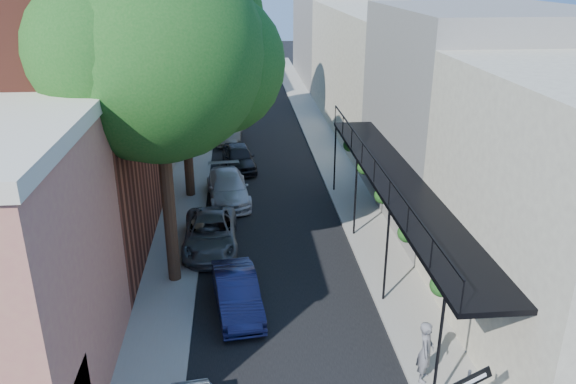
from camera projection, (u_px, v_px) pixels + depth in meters
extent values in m
cube|color=black|center=(258.00, 129.00, 38.94)|extent=(6.00, 64.00, 0.01)
cube|color=gray|center=(200.00, 130.00, 38.59)|extent=(2.00, 64.00, 0.12)
cube|color=gray|center=(315.00, 127.00, 39.25)|extent=(2.00, 64.00, 0.12)
cube|color=maroon|center=(7.00, 95.00, 21.08)|extent=(10.00, 12.00, 12.00)
cube|color=gray|center=(136.00, 39.00, 20.75)|extent=(0.06, 7.00, 4.00)
cube|color=gray|center=(106.00, 77.00, 32.82)|extent=(8.00, 12.00, 9.00)
cube|color=beige|center=(141.00, 40.00, 45.57)|extent=(8.00, 16.00, 10.00)
cube|color=tan|center=(163.00, 33.00, 58.88)|extent=(8.00, 12.00, 8.00)
cube|color=gray|center=(479.00, 116.00, 24.15)|extent=(8.00, 10.00, 9.00)
cube|color=beige|center=(389.00, 69.00, 38.20)|extent=(8.00, 20.00, 8.00)
cube|color=gray|center=(342.00, 28.00, 54.47)|extent=(8.00, 16.00, 10.00)
cube|color=black|center=(400.00, 183.00, 19.50)|extent=(2.00, 16.00, 0.15)
cube|color=black|center=(375.00, 160.00, 19.10)|extent=(0.05, 16.00, 0.05)
cylinder|color=black|center=(438.00, 352.00, 13.59)|extent=(0.08, 0.08, 3.40)
cylinder|color=black|center=(335.00, 157.00, 27.45)|extent=(0.08, 0.08, 3.40)
sphere|color=#144915|center=(441.00, 285.00, 14.08)|extent=(0.60, 0.60, 0.60)
sphere|color=#144915|center=(383.00, 195.00, 19.62)|extent=(0.60, 0.60, 0.60)
sphere|color=#144915|center=(350.00, 145.00, 25.17)|extent=(0.60, 0.60, 0.60)
cube|color=black|center=(472.00, 380.00, 11.35)|extent=(0.89, 0.15, 0.58)
cube|color=white|center=(473.00, 381.00, 11.33)|extent=(0.60, 0.10, 0.31)
cylinder|color=#382416|center=(168.00, 190.00, 18.84)|extent=(0.44, 0.44, 7.00)
sphere|color=#144915|center=(156.00, 53.00, 17.15)|extent=(6.80, 6.80, 6.80)
sphere|color=#144915|center=(214.00, 64.00, 18.42)|extent=(4.76, 4.76, 4.76)
cylinder|color=#382416|center=(187.00, 135.00, 26.36)|extent=(0.44, 0.44, 6.30)
sphere|color=#144915|center=(180.00, 47.00, 24.85)|extent=(6.00, 6.00, 6.00)
sphere|color=#144915|center=(216.00, 55.00, 25.99)|extent=(4.20, 4.20, 4.20)
cylinder|color=#382416|center=(197.00, 86.00, 34.48)|extent=(0.44, 0.44, 7.35)
sphere|color=#144915|center=(192.00, 5.00, 32.72)|extent=(7.00, 7.00, 7.00)
sphere|color=#144915|center=(223.00, 13.00, 34.02)|extent=(4.90, 4.90, 4.90)
imported|color=#151942|center=(237.00, 293.00, 18.22)|extent=(1.81, 3.97, 1.26)
imported|color=#4B4E52|center=(211.00, 234.00, 22.28)|extent=(2.18, 4.59, 1.27)
imported|color=#BDBCC1|center=(228.00, 188.00, 26.84)|extent=(2.32, 4.74, 1.33)
imported|color=black|center=(239.00, 157.00, 31.10)|extent=(2.10, 4.12, 1.35)
imported|color=#656055|center=(230.00, 132.00, 35.96)|extent=(1.61, 4.12, 1.34)
imported|color=gray|center=(229.00, 111.00, 41.58)|extent=(2.49, 4.43, 1.17)
imported|color=slate|center=(426.00, 351.00, 14.87)|extent=(0.65, 0.76, 1.77)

